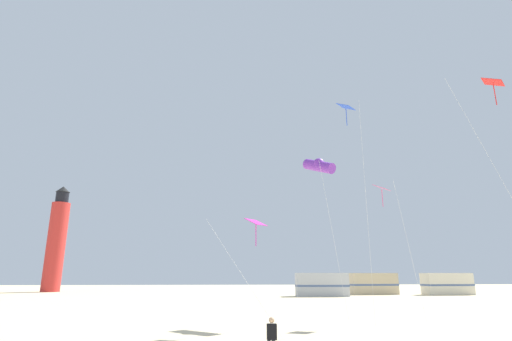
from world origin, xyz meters
name	(u,v)px	position (x,y,z in m)	size (l,w,h in m)	color
kite_flyer_standing	(272,333)	(-0.32, 7.76, 0.61)	(0.34, 0.51, 1.16)	black
kite_diamond_blue	(348,116)	(5.06, 14.18, 11.65)	(1.60, 1.60, 12.46)	silver
kite_diamond_magenta	(255,226)	(-0.51, 12.83, 4.98)	(3.44, 3.08, 5.37)	silver
kite_diamond_scarlet	(494,92)	(10.65, 9.29, 11.03)	(3.12, 3.12, 11.80)	silver
kite_diamond_rainbow	(383,192)	(7.70, 16.24, 7.52)	(2.57, 2.57, 8.03)	silver
kite_tube_violet	(319,166)	(4.01, 17.43, 9.50)	(2.28, 2.57, 10.20)	silver
lighthouse_distant	(57,241)	(-29.14, 58.81, 7.84)	(2.80, 2.80, 16.80)	red
rv_van_silver	(322,285)	(10.07, 43.08, 1.39)	(6.54, 2.62, 2.80)	#B7BABF
rv_van_tan	(373,284)	(18.17, 47.22, 1.39)	(6.59, 2.78, 2.80)	#C6B28C
rv_van_cream	(447,284)	(27.67, 45.35, 1.39)	(6.58, 2.75, 2.80)	beige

